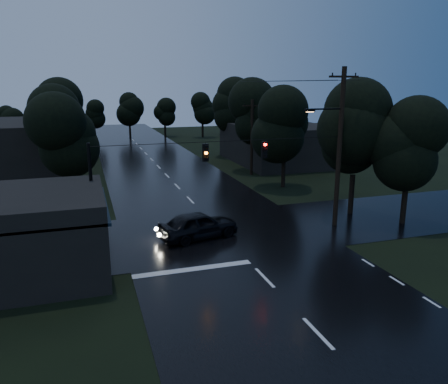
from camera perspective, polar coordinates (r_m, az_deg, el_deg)
ground at (r=17.29m, az=12.14°, el=-17.65°), size 160.00×160.00×0.00m
main_road at (r=44.23m, az=-7.46°, el=2.11°), size 12.00×120.00×0.02m
cross_street at (r=27.31m, az=-0.46°, el=-5.24°), size 60.00×9.00×0.02m
building_far_right at (r=51.87m, az=7.08°, el=6.32°), size 10.00×14.00×4.40m
building_far_left at (r=53.39m, az=-24.62°, el=5.71°), size 10.00×16.00×5.00m
utility_pole_main at (r=28.29m, az=14.71°, el=5.94°), size 3.50×0.30×10.00m
utility_pole_far at (r=43.95m, az=3.65°, el=7.25°), size 2.00×0.30×7.50m
anchor_pole_left at (r=24.36m, az=-16.82°, el=-0.86°), size 0.18×0.18×6.00m
span_signals at (r=25.29m, az=1.42°, el=5.46°), size 15.00×0.37×1.12m
tree_corner_near at (r=31.28m, az=16.87°, el=7.88°), size 4.48×4.48×9.44m
tree_corner_far at (r=30.23m, az=23.14°, el=5.74°), size 3.92×3.92×8.26m
tree_left_a at (r=34.84m, az=-20.04°, el=6.96°), size 3.92×3.92×8.26m
tree_left_b at (r=42.79m, az=-20.58°, el=8.56°), size 4.20×4.20×8.85m
tree_left_c at (r=52.76m, az=-20.86°, el=9.80°), size 4.48×4.48×9.44m
tree_right_a at (r=38.59m, az=7.96°, el=8.82°), size 4.20×4.20×8.85m
tree_right_b at (r=46.09m, az=4.29°, el=10.19°), size 4.48×4.48×9.44m
tree_right_c at (r=55.64m, az=0.95°, el=11.25°), size 4.76×4.76×10.03m
car at (r=26.04m, az=-3.36°, el=-4.33°), size 5.14×3.03×1.64m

